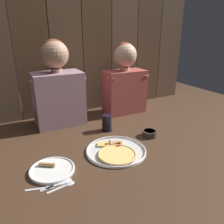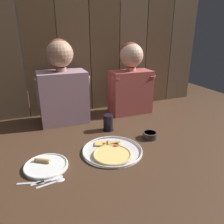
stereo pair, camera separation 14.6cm
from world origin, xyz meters
name	(u,v)px [view 1 (the left image)]	position (x,y,z in m)	size (l,w,h in m)	color
ground_plane	(123,141)	(0.00, 0.00, 0.00)	(3.20, 3.20, 0.00)	#422B1C
pizza_tray	(116,151)	(-0.11, -0.11, 0.01)	(0.37, 0.37, 0.03)	silver
dinner_plate	(52,170)	(-0.50, -0.12, 0.01)	(0.24, 0.24, 0.03)	white
drinking_glass	(107,123)	(-0.02, 0.20, 0.06)	(0.08, 0.08, 0.12)	black
dipping_bowl	(150,133)	(0.20, -0.02, 0.02)	(0.10, 0.10, 0.04)	#3D332D
table_fork	(41,188)	(-0.58, -0.23, 0.00)	(0.13, 0.05, 0.01)	silver
table_knife	(57,185)	(-0.51, -0.24, 0.00)	(0.16, 0.03, 0.01)	silver
table_spoon	(66,185)	(-0.47, -0.26, 0.00)	(0.14, 0.04, 0.01)	silver
diner_left	(58,87)	(-0.29, 0.49, 0.30)	(0.40, 0.23, 0.64)	gray
diner_right	(125,80)	(0.29, 0.49, 0.30)	(0.39, 0.21, 0.61)	#AD4C47
wooden_backdrop_wall	(82,34)	(0.00, 0.71, 0.67)	(2.19, 0.03, 1.34)	brown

